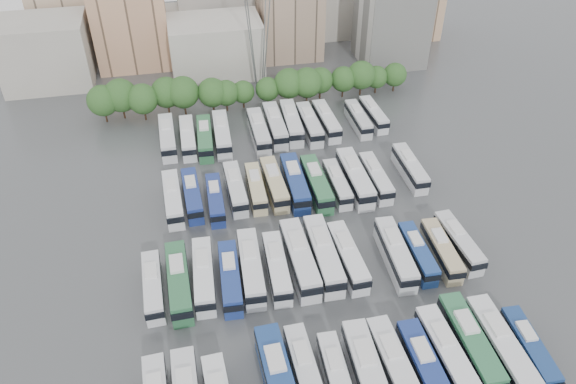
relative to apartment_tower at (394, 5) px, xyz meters
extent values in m
plane|color=#424447|center=(-34.00, -58.00, -13.00)|extent=(220.00, 220.00, 0.00)
cylinder|color=black|center=(-63.76, -15.98, -11.75)|extent=(0.36, 0.36, 2.50)
sphere|color=#234C1E|center=(-63.76, -15.98, -8.35)|extent=(6.01, 6.01, 6.01)
cylinder|color=black|center=(-60.36, -15.25, -11.65)|extent=(0.36, 0.36, 2.70)
sphere|color=#234C1E|center=(-60.36, -15.25, -7.99)|extent=(6.48, 6.48, 6.48)
cylinder|color=black|center=(-56.27, -16.75, -11.76)|extent=(0.36, 0.36, 2.47)
sphere|color=#234C1E|center=(-56.27, -16.75, -8.41)|extent=(5.93, 5.93, 5.93)
cylinder|color=black|center=(-51.65, -15.17, -11.74)|extent=(0.36, 0.36, 2.53)
sphere|color=#234C1E|center=(-51.65, -15.17, -8.30)|extent=(6.07, 6.07, 6.07)
cylinder|color=black|center=(-48.41, -16.18, -11.69)|extent=(0.36, 0.36, 2.63)
sphere|color=#234C1E|center=(-48.41, -16.18, -8.12)|extent=(6.31, 6.31, 6.31)
cylinder|color=black|center=(-42.82, -16.68, -11.79)|extent=(0.36, 0.36, 2.42)
sphere|color=#234C1E|center=(-42.82, -16.68, -8.51)|extent=(5.80, 5.80, 5.80)
cylinder|color=black|center=(-40.09, -16.40, -11.93)|extent=(0.36, 0.36, 2.14)
sphere|color=#234C1E|center=(-40.09, -16.40, -9.02)|extent=(5.14, 5.14, 5.14)
cylinder|color=black|center=(-36.60, -15.81, -12.05)|extent=(0.36, 0.36, 1.90)
sphere|color=#234C1E|center=(-36.60, -15.81, -9.47)|extent=(4.56, 4.56, 4.56)
cylinder|color=black|center=(-31.65, -16.10, -11.99)|extent=(0.36, 0.36, 2.02)
sphere|color=#234C1E|center=(-31.65, -16.10, -9.24)|extent=(4.86, 4.86, 4.86)
cylinder|color=black|center=(-27.31, -16.26, -11.74)|extent=(0.36, 0.36, 2.53)
sphere|color=#234C1E|center=(-27.31, -16.26, -8.31)|extent=(6.06, 6.06, 6.06)
cylinder|color=black|center=(-23.68, -16.83, -11.72)|extent=(0.36, 0.36, 2.55)
sphere|color=#234C1E|center=(-23.68, -16.83, -8.26)|extent=(6.13, 6.13, 6.13)
cylinder|color=black|center=(-20.44, -15.18, -11.89)|extent=(0.36, 0.36, 2.21)
sphere|color=#234C1E|center=(-20.44, -15.18, -8.89)|extent=(5.32, 5.32, 5.32)
cylinder|color=black|center=(-15.63, -15.48, -11.91)|extent=(0.36, 0.36, 2.18)
sphere|color=#234C1E|center=(-15.63, -15.48, -8.94)|extent=(5.24, 5.24, 5.24)
cylinder|color=black|center=(-11.73, -15.41, -11.77)|extent=(0.36, 0.36, 2.45)
sphere|color=#234C1E|center=(-11.73, -15.41, -8.45)|extent=(5.89, 5.89, 5.89)
cylinder|color=black|center=(-8.26, -15.16, -12.02)|extent=(0.36, 0.36, 1.96)
sphere|color=#234C1E|center=(-8.26, -15.16, -9.36)|extent=(4.70, 4.70, 4.70)
cylinder|color=black|center=(-4.23, -15.25, -11.97)|extent=(0.36, 0.36, 2.07)
sphere|color=#234C1E|center=(-4.23, -15.25, -9.16)|extent=(4.97, 4.97, 4.97)
cube|color=#9E998E|center=(-76.00, 4.00, -6.00)|extent=(18.00, 14.00, 14.00)
cube|color=tan|center=(-58.00, 10.00, -4.00)|extent=(16.00, 12.00, 18.00)
cube|color=#ADA89E|center=(-40.00, 2.00, -7.00)|extent=(20.00, 14.00, 12.00)
cube|color=gray|center=(-22.00, 8.00, -5.00)|extent=(14.00, 12.00, 16.00)
cube|color=tan|center=(-72.00, 20.00, -5.00)|extent=(16.00, 14.00, 16.00)
cube|color=#A39E93|center=(-14.00, 20.00, -6.00)|extent=(18.00, 14.00, 14.00)
cube|color=tan|center=(10.00, 14.00, -7.00)|extent=(14.00, 12.00, 12.00)
cube|color=gray|center=(-48.00, 16.00, -8.00)|extent=(12.00, 10.00, 10.00)
cube|color=silver|center=(0.00, 0.00, 0.00)|extent=(14.00, 14.00, 26.00)
cylinder|color=slate|center=(-34.00, -10.00, 4.00)|extent=(2.90, 2.91, 33.83)
cylinder|color=slate|center=(-34.00, -6.00, 4.00)|extent=(2.90, 2.91, 33.83)
cylinder|color=slate|center=(-30.00, -10.00, 4.00)|extent=(2.90, 2.91, 33.83)
cylinder|color=slate|center=(-30.00, -6.00, 4.00)|extent=(2.90, 2.91, 33.83)
cube|color=silver|center=(-52.20, -80.41, -9.28)|extent=(1.80, 3.32, 0.45)
cube|color=navy|center=(-42.15, -81.42, -11.11)|extent=(3.30, 13.46, 3.79)
cube|color=black|center=(-42.15, -81.59, -10.38)|extent=(3.44, 13.66, 1.11)
cube|color=silver|center=(-42.21, -79.75, -8.97)|extent=(2.02, 3.63, 0.49)
cube|color=silver|center=(-38.99, -80.63, -11.38)|extent=(2.68, 11.50, 3.24)
cube|color=black|center=(-38.99, -80.78, -10.76)|extent=(2.79, 11.67, 0.95)
cube|color=silver|center=(-39.02, -79.20, -9.55)|extent=(1.69, 3.09, 0.42)
cube|color=silver|center=(-35.67, -81.96, -11.49)|extent=(2.61, 10.75, 3.03)
cube|color=black|center=(-35.67, -82.10, -10.91)|extent=(2.72, 10.92, 0.89)
cube|color=silver|center=(-35.62, -80.63, -9.78)|extent=(1.60, 2.90, 0.39)
cube|color=silver|center=(-32.28, -82.59, -11.15)|extent=(3.24, 13.15, 3.70)
cube|color=black|center=(-32.28, -82.75, -10.44)|extent=(3.38, 13.35, 1.09)
cube|color=silver|center=(-32.22, -80.96, -9.06)|extent=(1.97, 3.55, 0.48)
cube|color=silver|center=(-28.96, -82.18, -11.25)|extent=(2.91, 12.40, 3.50)
cube|color=black|center=(-28.96, -82.33, -10.58)|extent=(3.04, 12.59, 1.03)
cube|color=silver|center=(-29.00, -80.64, -9.28)|extent=(1.83, 3.33, 0.45)
cube|color=navy|center=(-25.67, -83.29, -11.27)|extent=(2.60, 12.23, 3.46)
cube|color=black|center=(-25.67, -83.44, -10.61)|extent=(2.72, 12.41, 1.02)
cube|color=silver|center=(-25.67, -81.76, -9.31)|extent=(1.73, 3.26, 0.45)
cube|color=white|center=(-22.50, -81.78, -11.25)|extent=(2.93, 12.42, 3.50)
cube|color=black|center=(-22.49, -81.94, -10.58)|extent=(3.05, 12.61, 1.03)
cube|color=silver|center=(-22.53, -80.24, -9.27)|extent=(1.83, 3.34, 0.45)
cube|color=#2F6F47|center=(-19.14, -80.85, -11.18)|extent=(2.95, 12.89, 3.64)
cube|color=black|center=(-19.15, -81.01, -10.48)|extent=(3.08, 13.09, 1.07)
cube|color=silver|center=(-19.12, -79.24, -9.12)|extent=(1.88, 3.46, 0.47)
cube|color=silver|center=(-15.88, -82.01, -11.16)|extent=(2.77, 12.98, 3.68)
cube|color=black|center=(-15.88, -82.17, -10.46)|extent=(2.90, 13.17, 1.08)
cube|color=silver|center=(-15.88, -80.39, -9.09)|extent=(1.84, 3.46, 0.48)
cube|color=navy|center=(-12.53, -82.78, -11.49)|extent=(2.80, 10.73, 3.01)
cube|color=black|center=(-12.54, -82.91, -10.92)|extent=(2.92, 10.90, 0.89)
cube|color=silver|center=(-12.46, -81.45, -9.79)|extent=(1.65, 2.91, 0.39)
cube|color=silver|center=(-55.51, -63.82, -11.46)|extent=(2.67, 10.92, 3.07)
cube|color=black|center=(-55.50, -63.96, -10.88)|extent=(2.78, 11.08, 0.90)
cube|color=silver|center=(-55.55, -62.47, -9.73)|extent=(1.63, 2.94, 0.40)
cube|color=#2C673F|center=(-52.13, -63.92, -11.23)|extent=(2.91, 12.52, 3.53)
cube|color=black|center=(-52.13, -64.08, -10.56)|extent=(3.04, 12.71, 1.04)
cube|color=silver|center=(-52.16, -62.36, -9.24)|extent=(1.84, 3.36, 0.46)
cube|color=silver|center=(-48.83, -63.36, -11.31)|extent=(3.05, 12.00, 3.37)
cube|color=black|center=(-48.84, -63.51, -10.67)|extent=(3.17, 12.19, 0.99)
cube|color=silver|center=(-48.76, -61.88, -9.41)|extent=(1.82, 3.24, 0.44)
cube|color=navy|center=(-45.41, -64.42, -11.38)|extent=(2.99, 11.56, 3.25)
cube|color=black|center=(-45.42, -64.56, -10.76)|extent=(3.11, 11.74, 0.95)
cube|color=silver|center=(-45.34, -62.98, -9.54)|extent=(1.77, 3.13, 0.42)
cube|color=silver|center=(-42.43, -63.28, -11.24)|extent=(3.23, 12.55, 3.52)
cube|color=black|center=(-42.43, -63.43, -10.56)|extent=(3.37, 12.74, 1.04)
cube|color=silver|center=(-42.35, -61.72, -9.25)|extent=(1.92, 3.40, 0.46)
cube|color=white|center=(-38.98, -63.86, -11.37)|extent=(2.89, 11.61, 3.27)
cube|color=black|center=(-38.98, -64.00, -10.74)|extent=(3.01, 11.79, 0.96)
cube|color=silver|center=(-38.92, -62.42, -9.52)|extent=(1.75, 3.13, 0.42)
cube|color=silver|center=(-35.63, -63.09, -11.12)|extent=(3.04, 13.32, 3.76)
cube|color=black|center=(-35.63, -63.25, -10.40)|extent=(3.18, 13.52, 1.11)
cube|color=silver|center=(-35.66, -61.43, -8.99)|extent=(1.94, 3.57, 0.49)
cube|color=silver|center=(-32.26, -62.99, -11.12)|extent=(2.97, 13.33, 3.77)
cube|color=black|center=(-32.26, -63.16, -10.39)|extent=(3.10, 13.53, 1.11)
cube|color=silver|center=(-32.24, -61.33, -8.99)|extent=(1.92, 3.57, 0.49)
cube|color=white|center=(-29.02, -63.85, -11.32)|extent=(2.89, 11.92, 3.36)
cube|color=black|center=(-29.01, -64.00, -10.68)|extent=(3.02, 12.10, 0.99)
cube|color=silver|center=(-29.06, -62.37, -9.43)|extent=(1.78, 3.21, 0.43)
cube|color=silver|center=(-22.32, -64.68, -11.26)|extent=(3.21, 12.39, 3.48)
cube|color=black|center=(-22.33, -64.83, -10.60)|extent=(3.34, 12.58, 1.02)
cube|color=silver|center=(-22.24, -63.15, -9.30)|extent=(1.90, 3.36, 0.45)
cube|color=navy|center=(-19.12, -64.97, -11.50)|extent=(2.47, 10.64, 3.00)
cube|color=black|center=(-19.13, -65.10, -10.93)|extent=(2.58, 10.80, 0.88)
cube|color=silver|center=(-19.09, -63.64, -9.80)|extent=(1.56, 2.86, 0.39)
cube|color=tan|center=(-15.64, -65.18, -11.47)|extent=(2.72, 10.91, 3.07)
cube|color=black|center=(-15.65, -65.31, -10.88)|extent=(2.84, 11.08, 0.90)
cube|color=silver|center=(-15.59, -63.82, -9.73)|extent=(1.65, 2.95, 0.40)
cube|color=silver|center=(-12.60, -64.12, -11.43)|extent=(2.93, 11.19, 3.14)
cube|color=black|center=(-12.59, -64.26, -10.83)|extent=(3.05, 11.37, 0.92)
cube|color=silver|center=(-12.67, -62.74, -9.66)|extent=(1.72, 3.03, 0.41)
cube|color=silver|center=(-52.10, -45.76, -11.34)|extent=(2.88, 11.82, 3.33)
cube|color=black|center=(-52.09, -45.90, -10.70)|extent=(3.00, 12.00, 0.98)
cube|color=silver|center=(-52.15, -44.29, -9.46)|extent=(1.77, 3.19, 0.43)
cube|color=navy|center=(-49.07, -45.35, -11.41)|extent=(2.75, 11.33, 3.19)
cube|color=black|center=(-49.07, -45.49, -10.80)|extent=(2.86, 11.50, 0.94)
cube|color=silver|center=(-49.12, -43.94, -9.60)|extent=(1.69, 3.05, 0.41)
cube|color=navy|center=(-45.60, -47.09, -11.50)|extent=(2.48, 10.63, 3.00)
cube|color=black|center=(-45.60, -47.22, -10.93)|extent=(2.59, 10.79, 0.88)
cube|color=silver|center=(-45.57, -45.76, -9.81)|extent=(1.56, 2.85, 0.39)
cube|color=silver|center=(-42.13, -45.01, -11.39)|extent=(2.62, 11.44, 3.23)
cube|color=black|center=(-42.13, -45.15, -10.77)|extent=(2.74, 11.61, 0.95)
cube|color=silver|center=(-42.16, -43.58, -9.56)|extent=(1.67, 3.07, 0.42)
cube|color=#CABB8B|center=(-38.87, -45.42, -11.49)|extent=(2.52, 10.73, 3.02)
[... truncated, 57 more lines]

